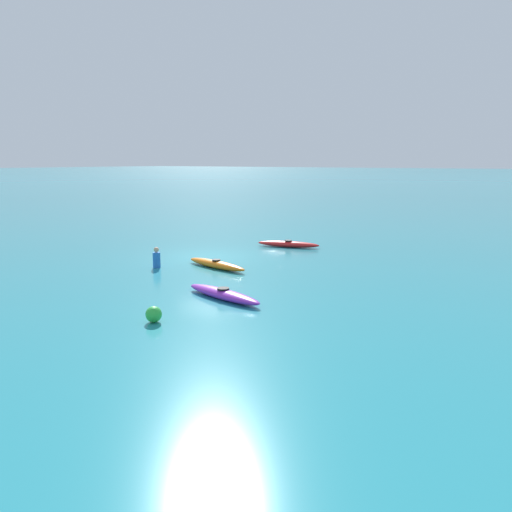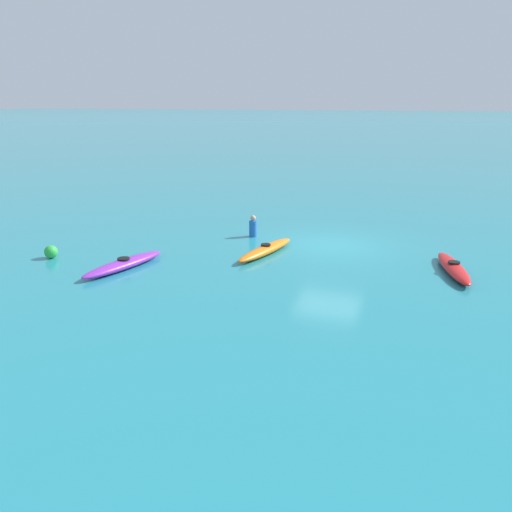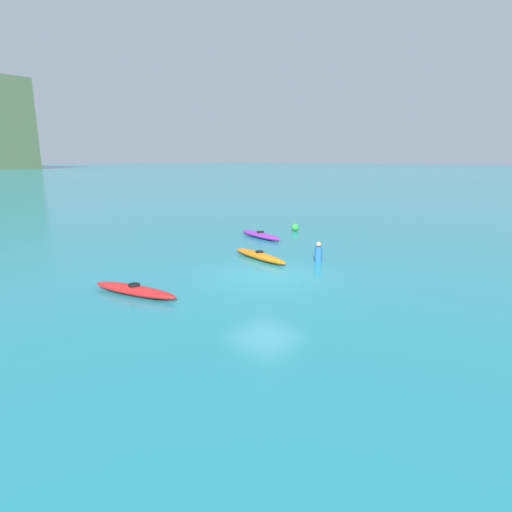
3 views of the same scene
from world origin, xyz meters
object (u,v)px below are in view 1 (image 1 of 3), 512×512
kayak_orange (216,264)px  person_near_shore (157,259)px  kayak_purple (223,294)px  kayak_red (288,244)px  buoy_green (154,314)px

kayak_orange → person_near_shore: (1.35, -2.16, 0.22)m
kayak_orange → kayak_purple: (3.74, 3.30, 0.00)m
kayak_red → buoy_green: size_ratio=7.29×
kayak_orange → kayak_red: bearing=-177.8°
person_near_shore → kayak_red: bearing=166.0°
kayak_red → kayak_orange: bearing=2.2°
buoy_green → kayak_orange: bearing=-154.7°
kayak_red → person_near_shore: (7.69, -1.92, 0.22)m
kayak_purple → person_near_shore: (-2.39, -5.46, 0.22)m
kayak_red → person_near_shore: person_near_shore is taller
kayak_orange → person_near_shore: person_near_shore is taller
kayak_red → buoy_green: bearing=14.8°
kayak_purple → buoy_green: size_ratio=7.50×
kayak_orange → kayak_purple: same height
kayak_red → kayak_purple: 10.68m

